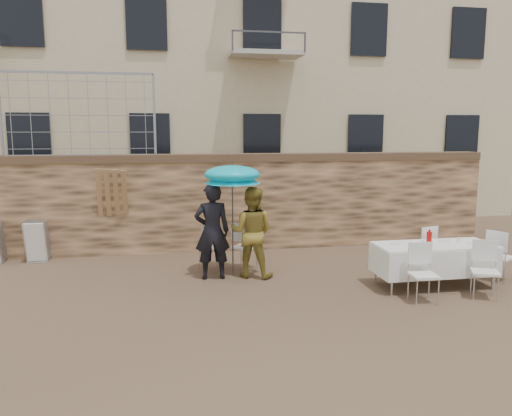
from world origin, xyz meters
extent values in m
plane|color=brown|center=(0.00, 0.00, 0.00)|extent=(80.00, 80.00, 0.00)
cube|color=#876343|center=(0.00, 5.00, 1.10)|extent=(13.00, 0.50, 2.20)
imported|color=black|center=(-0.35, 2.65, 0.91)|extent=(0.67, 0.44, 1.82)
imported|color=gold|center=(0.40, 2.65, 0.87)|extent=(1.03, 0.93, 1.73)
cylinder|color=#3F3F44|center=(0.05, 2.75, 0.90)|extent=(0.03, 0.03, 1.79)
cone|color=#08B0CA|center=(0.05, 2.75, 1.90)|extent=(1.10, 1.10, 0.22)
cube|color=white|center=(3.51, 1.48, 0.75)|extent=(2.10, 0.85, 0.05)
cylinder|color=silver|center=(2.56, 1.13, 0.37)|extent=(0.04, 0.04, 0.74)
cylinder|color=silver|center=(4.46, 1.13, 0.37)|extent=(0.04, 0.04, 0.74)
cylinder|color=silver|center=(2.56, 1.82, 0.37)|extent=(0.04, 0.04, 0.74)
cylinder|color=silver|center=(4.46, 1.82, 0.37)|extent=(0.04, 0.04, 0.74)
cylinder|color=red|center=(3.31, 1.33, 0.91)|extent=(0.09, 0.09, 0.26)
camera|label=1|loc=(-1.15, -6.49, 2.78)|focal=35.00mm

